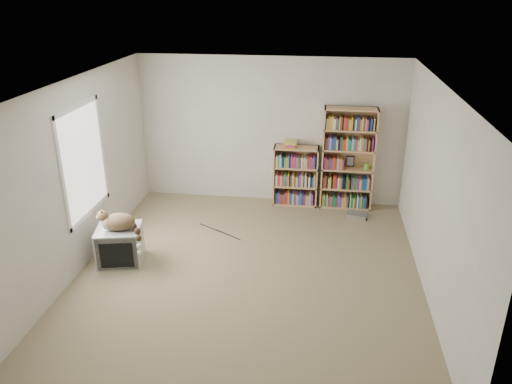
# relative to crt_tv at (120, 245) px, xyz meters

# --- Properties ---
(floor) EXTENTS (4.50, 5.00, 0.01)m
(floor) POSITION_rel_crt_tv_xyz_m (1.80, -0.06, -0.25)
(floor) COLOR gray
(floor) RESTS_ON ground
(wall_back) EXTENTS (4.50, 0.02, 2.50)m
(wall_back) POSITION_rel_crt_tv_xyz_m (1.80, 2.44, 1.00)
(wall_back) COLOR beige
(wall_back) RESTS_ON floor
(wall_front) EXTENTS (4.50, 0.02, 2.50)m
(wall_front) POSITION_rel_crt_tv_xyz_m (1.80, -2.56, 1.00)
(wall_front) COLOR beige
(wall_front) RESTS_ON floor
(wall_left) EXTENTS (0.02, 5.00, 2.50)m
(wall_left) POSITION_rel_crt_tv_xyz_m (-0.45, -0.06, 1.00)
(wall_left) COLOR beige
(wall_left) RESTS_ON floor
(wall_right) EXTENTS (0.02, 5.00, 2.50)m
(wall_right) POSITION_rel_crt_tv_xyz_m (4.05, -0.06, 1.00)
(wall_right) COLOR beige
(wall_right) RESTS_ON floor
(ceiling) EXTENTS (4.50, 5.00, 0.02)m
(ceiling) POSITION_rel_crt_tv_xyz_m (1.80, -0.06, 2.25)
(ceiling) COLOR white
(ceiling) RESTS_ON wall_back
(window) EXTENTS (0.02, 1.22, 1.52)m
(window) POSITION_rel_crt_tv_xyz_m (-0.44, 0.14, 1.15)
(window) COLOR white
(window) RESTS_ON wall_left
(crt_tv) EXTENTS (0.69, 0.65, 0.51)m
(crt_tv) POSITION_rel_crt_tv_xyz_m (0.00, 0.00, 0.00)
(crt_tv) COLOR #ABABAE
(crt_tv) RESTS_ON floor
(cat) EXTENTS (0.68, 0.46, 0.51)m
(cat) POSITION_rel_crt_tv_xyz_m (0.09, -0.07, 0.34)
(cat) COLOR #322514
(cat) RESTS_ON crt_tv
(bookcase_tall) EXTENTS (0.86, 0.30, 1.73)m
(bookcase_tall) POSITION_rel_crt_tv_xyz_m (3.12, 2.30, 0.57)
(bookcase_tall) COLOR tan
(bookcase_tall) RESTS_ON floor
(bookcase_short) EXTENTS (0.76, 0.30, 1.04)m
(bookcase_short) POSITION_rel_crt_tv_xyz_m (2.26, 2.30, 0.23)
(bookcase_short) COLOR tan
(bookcase_short) RESTS_ON floor
(book_stack) EXTENTS (0.22, 0.29, 0.09)m
(book_stack) POSITION_rel_crt_tv_xyz_m (2.17, 2.29, 0.83)
(book_stack) COLOR red
(book_stack) RESTS_ON bookcase_short
(green_mug) EXTENTS (0.09, 0.09, 0.10)m
(green_mug) POSITION_rel_crt_tv_xyz_m (3.44, 2.28, 0.50)
(green_mug) COLOR #53AF32
(green_mug) RESTS_ON bookcase_tall
(framed_print) EXTENTS (0.14, 0.05, 0.18)m
(framed_print) POSITION_rel_crt_tv_xyz_m (3.17, 2.38, 0.54)
(framed_print) COLOR black
(framed_print) RESTS_ON bookcase_tall
(dvd_player) EXTENTS (0.36, 0.29, 0.07)m
(dvd_player) POSITION_rel_crt_tv_xyz_m (3.32, 1.87, -0.22)
(dvd_player) COLOR #A3A3A7
(dvd_player) RESTS_ON floor
(wall_outlet) EXTENTS (0.01, 0.08, 0.13)m
(wall_outlet) POSITION_rel_crt_tv_xyz_m (-0.44, 0.34, 0.07)
(wall_outlet) COLOR silver
(wall_outlet) RESTS_ON wall_left
(floor_cables) EXTENTS (1.20, 0.70, 0.01)m
(floor_cables) POSITION_rel_crt_tv_xyz_m (1.44, 1.19, -0.25)
(floor_cables) COLOR black
(floor_cables) RESTS_ON floor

